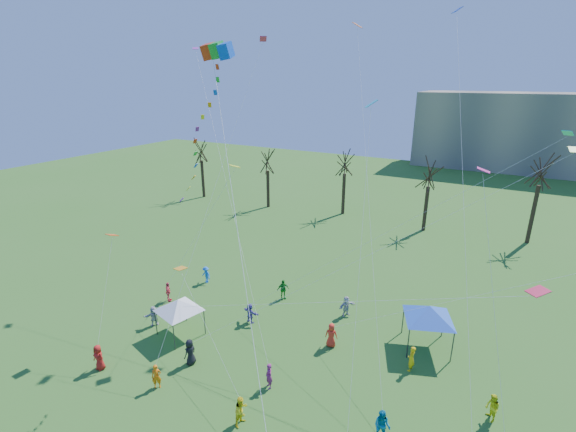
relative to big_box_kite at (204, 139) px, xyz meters
The scene contains 6 objects.
bare_tree_row 32.39m from the big_box_kite, 70.48° to the left, with size 69.23×9.09×10.46m.
big_box_kite is the anchor object (origin of this frame).
canopy_tent_white 12.18m from the big_box_kite, 168.94° to the right, with size 3.68×3.68×2.86m.
canopy_tent_blue 18.53m from the big_box_kite, 26.66° to the left, with size 4.04×4.04×3.23m.
festival_crowd 14.44m from the big_box_kite, ahead, with size 26.19×14.80×1.81m.
small_kites_aloft 8.45m from the big_box_kite, 31.33° to the left, with size 30.28×18.79×31.94m.
Camera 1 is at (9.82, -12.01, 17.69)m, focal length 25.00 mm.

